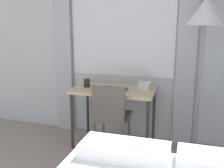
{
  "coord_description": "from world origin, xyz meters",
  "views": [
    {
      "loc": [
        0.86,
        -0.03,
        1.55
      ],
      "look_at": [
        0.06,
        2.61,
        0.91
      ],
      "focal_mm": 42.0,
      "sensor_mm": 36.0,
      "label": 1
    }
  ],
  "objects_px": {
    "standing_lamp": "(205,21)",
    "desk": "(114,94)",
    "book": "(114,89)",
    "mug": "(87,83)",
    "desk_chair": "(111,114)",
    "telephone": "(144,86)"
  },
  "relations": [
    {
      "from": "telephone",
      "to": "mug",
      "type": "distance_m",
      "value": 0.73
    },
    {
      "from": "standing_lamp",
      "to": "telephone",
      "type": "height_order",
      "value": "standing_lamp"
    },
    {
      "from": "desk",
      "to": "standing_lamp",
      "type": "bearing_deg",
      "value": -0.74
    },
    {
      "from": "desk",
      "to": "standing_lamp",
      "type": "relative_size",
      "value": 0.56
    },
    {
      "from": "desk",
      "to": "book",
      "type": "xyz_separation_m",
      "value": [
        0.03,
        -0.08,
        0.08
      ]
    },
    {
      "from": "desk",
      "to": "mug",
      "type": "height_order",
      "value": "mug"
    },
    {
      "from": "standing_lamp",
      "to": "desk_chair",
      "type": "bearing_deg",
      "value": -166.3
    },
    {
      "from": "standing_lamp",
      "to": "mug",
      "type": "distance_m",
      "value": 1.57
    },
    {
      "from": "desk_chair",
      "to": "book",
      "type": "xyz_separation_m",
      "value": [
        -0.01,
        0.17,
        0.26
      ]
    },
    {
      "from": "desk_chair",
      "to": "standing_lamp",
      "type": "distance_m",
      "value": 1.46
    },
    {
      "from": "desk",
      "to": "desk_chair",
      "type": "bearing_deg",
      "value": -81.84
    },
    {
      "from": "desk_chair",
      "to": "mug",
      "type": "height_order",
      "value": "desk_chair"
    },
    {
      "from": "telephone",
      "to": "mug",
      "type": "xyz_separation_m",
      "value": [
        -0.73,
        -0.06,
        0.01
      ]
    },
    {
      "from": "desk_chair",
      "to": "mug",
      "type": "relative_size",
      "value": 8.36
    },
    {
      "from": "desk",
      "to": "book",
      "type": "relative_size",
      "value": 3.2
    },
    {
      "from": "standing_lamp",
      "to": "desk",
      "type": "bearing_deg",
      "value": 179.26
    },
    {
      "from": "mug",
      "to": "book",
      "type": "bearing_deg",
      "value": -7.19
    },
    {
      "from": "desk",
      "to": "mug",
      "type": "distance_m",
      "value": 0.38
    },
    {
      "from": "book",
      "to": "desk",
      "type": "bearing_deg",
      "value": 108.19
    },
    {
      "from": "desk_chair",
      "to": "telephone",
      "type": "xyz_separation_m",
      "value": [
        0.34,
        0.28,
        0.29
      ]
    },
    {
      "from": "standing_lamp",
      "to": "mug",
      "type": "bearing_deg",
      "value": -179.24
    },
    {
      "from": "desk",
      "to": "desk_chair",
      "type": "height_order",
      "value": "desk_chair"
    }
  ]
}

